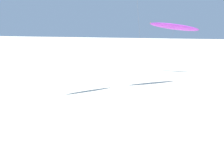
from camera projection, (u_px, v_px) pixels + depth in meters
The scene contains 1 object.
flying_kite_0 at pixel (176, 27), 37.78m from camera, with size 7.55×10.11×10.01m.
Camera 1 is at (4.98, 4.65, 10.16)m, focal length 44.28 mm.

